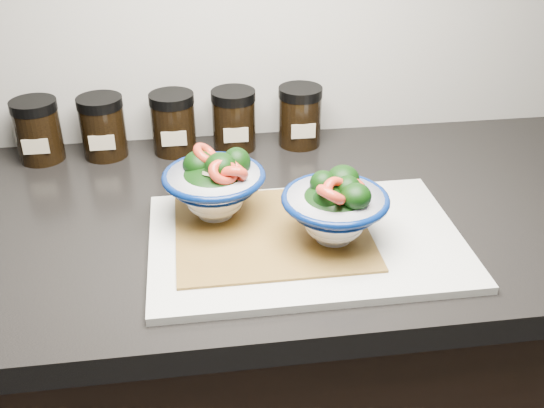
{
  "coord_description": "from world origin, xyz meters",
  "views": [
    {
      "loc": [
        0.02,
        0.59,
        1.42
      ],
      "look_at": [
        0.12,
        1.37,
        0.96
      ],
      "focal_mm": 42.0,
      "sensor_mm": 36.0,
      "label": 1
    }
  ],
  "objects": [
    {
      "name": "spice_jar_c",
      "position": [
        -0.01,
        1.69,
        0.96
      ],
      "size": [
        0.08,
        0.08,
        0.11
      ],
      "color": "black",
      "rests_on": "countertop"
    },
    {
      "name": "bowl_left",
      "position": [
        0.05,
        1.43,
        0.97
      ],
      "size": [
        0.15,
        0.15,
        0.11
      ],
      "rotation": [
        0.0,
        0.0,
        0.04
      ],
      "color": "white",
      "rests_on": "bamboo_mat"
    },
    {
      "name": "spice_jar_d",
      "position": [
        0.1,
        1.69,
        0.96
      ],
      "size": [
        0.08,
        0.08,
        0.11
      ],
      "color": "black",
      "rests_on": "countertop"
    },
    {
      "name": "spice_jar_b",
      "position": [
        -0.14,
        1.69,
        0.96
      ],
      "size": [
        0.08,
        0.08,
        0.11
      ],
      "color": "black",
      "rests_on": "countertop"
    },
    {
      "name": "countertop",
      "position": [
        0.0,
        1.45,
        0.88
      ],
      "size": [
        3.5,
        0.6,
        0.04
      ],
      "primitive_type": "cube",
      "color": "black",
      "rests_on": "cabinet"
    },
    {
      "name": "spice_jar_e",
      "position": [
        0.22,
        1.69,
        0.96
      ],
      "size": [
        0.08,
        0.08,
        0.11
      ],
      "color": "black",
      "rests_on": "countertop"
    },
    {
      "name": "bowl_right",
      "position": [
        0.21,
        1.34,
        0.97
      ],
      "size": [
        0.15,
        0.15,
        0.12
      ],
      "rotation": [
        0.0,
        0.0,
        0.33
      ],
      "color": "white",
      "rests_on": "bamboo_mat"
    },
    {
      "name": "cutting_board",
      "position": [
        0.17,
        1.35,
        0.91
      ],
      "size": [
        0.45,
        0.3,
        0.01
      ],
      "primitive_type": "cube",
      "color": "beige",
      "rests_on": "countertop"
    },
    {
      "name": "spice_jar_a",
      "position": [
        -0.25,
        1.69,
        0.96
      ],
      "size": [
        0.08,
        0.08,
        0.11
      ],
      "color": "black",
      "rests_on": "countertop"
    },
    {
      "name": "bamboo_mat",
      "position": [
        0.12,
        1.37,
        0.91
      ],
      "size": [
        0.28,
        0.24,
        0.0
      ],
      "primitive_type": "cube",
      "color": "#A78032",
      "rests_on": "cutting_board"
    }
  ]
}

